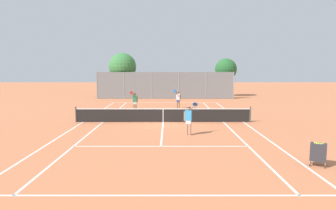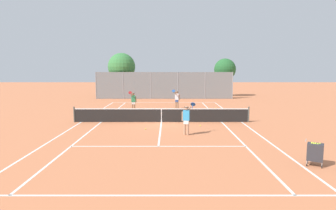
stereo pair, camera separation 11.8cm
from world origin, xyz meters
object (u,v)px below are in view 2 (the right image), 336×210
loose_tennis_ball_0 (146,129)px  tree_behind_right (226,70)px  loose_tennis_ball_1 (216,108)px  tennis_net (162,115)px  player_near_side (187,118)px  player_far_right (177,99)px  tree_behind_left (121,67)px  loose_tennis_ball_2 (200,126)px  ball_cart (315,152)px  player_far_left (133,101)px

loose_tennis_ball_0 → tree_behind_right: bearing=67.7°
loose_tennis_ball_0 → tree_behind_right: (8.86, 21.63, 3.44)m
loose_tennis_ball_0 → loose_tennis_ball_1: same height
tennis_net → loose_tennis_ball_0: (-0.89, -2.47, -0.48)m
tennis_net → loose_tennis_ball_1: (4.86, 7.19, -0.48)m
player_near_side → tennis_net: bearing=110.2°
player_far_right → tree_behind_left: bearing=121.9°
tennis_net → loose_tennis_ball_2: (2.51, -1.41, -0.48)m
tennis_net → tree_behind_right: (7.97, 19.16, 2.96)m
loose_tennis_ball_2 → tree_behind_right: (5.45, 20.57, 3.44)m
tennis_net → player_near_side: bearing=-69.8°
ball_cart → player_far_left: (-8.48, 14.33, 0.39)m
player_near_side → player_far_left: size_ratio=1.00×
tennis_net → loose_tennis_ball_0: tennis_net is taller
ball_cart → player_near_side: 6.94m
tree_behind_left → loose_tennis_ball_0: bearing=-77.3°
ball_cart → loose_tennis_ball_2: (-3.47, 7.82, -0.50)m
player_far_right → loose_tennis_ball_2: (1.26, -8.33, -0.89)m
ball_cart → player_far_right: (-4.73, 16.15, 0.39)m
tennis_net → ball_cart: 11.00m
player_far_right → loose_tennis_ball_2: size_ratio=26.88×
player_near_side → loose_tennis_ball_0: player_near_side is taller
loose_tennis_ball_0 → tree_behind_right: tree_behind_right is taller
player_near_side → loose_tennis_ball_0: size_ratio=26.88×
player_near_side → player_far_right: (-0.21, 10.90, 0.00)m
loose_tennis_ball_1 → loose_tennis_ball_2: 8.92m
loose_tennis_ball_0 → loose_tennis_ball_2: bearing=17.3°
player_far_right → loose_tennis_ball_1: player_far_right is taller
player_near_side → loose_tennis_ball_0: (-2.36, 1.51, -0.89)m
player_far_right → tree_behind_right: bearing=61.3°
player_near_side → player_far_left: (-3.96, 9.07, 0.00)m
ball_cart → loose_tennis_ball_2: size_ratio=14.58×
loose_tennis_ball_0 → loose_tennis_ball_1: (5.76, 9.66, 0.00)m
player_far_left → loose_tennis_ball_2: player_far_left is taller
loose_tennis_ball_2 → player_near_side: bearing=-112.2°
loose_tennis_ball_2 → tree_behind_left: bearing=112.6°
player_near_side → loose_tennis_ball_0: bearing=147.4°
ball_cart → loose_tennis_ball_0: size_ratio=14.58×
player_far_left → loose_tennis_ball_1: player_far_left is taller
ball_cart → player_near_side: player_near_side is taller
ball_cart → tennis_net: bearing=123.0°
player_far_right → loose_tennis_ball_1: size_ratio=26.88×
loose_tennis_ball_1 → tree_behind_left: bearing=134.5°
tennis_net → player_near_side: size_ratio=6.76×
loose_tennis_ball_1 → loose_tennis_ball_2: size_ratio=1.00×
tennis_net → player_far_left: (-2.50, 5.10, 0.42)m
ball_cart → player_far_left: size_ratio=0.54×
loose_tennis_ball_0 → loose_tennis_ball_1: bearing=59.2°
player_far_right → loose_tennis_ball_0: (-2.15, -9.39, -0.89)m
player_near_side → tree_behind_left: bearing=107.7°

